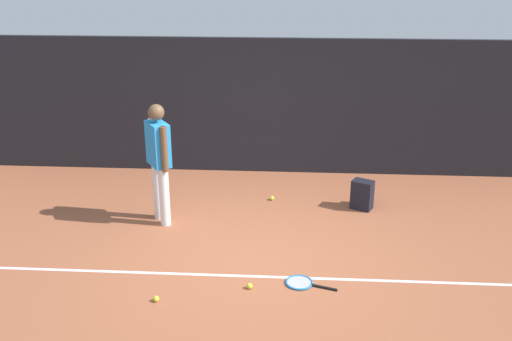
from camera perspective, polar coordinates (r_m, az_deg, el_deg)
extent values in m
plane|color=#9E5638|center=(7.52, -0.20, -8.23)|extent=(12.00, 12.00, 0.00)
cube|color=black|center=(9.89, 0.96, 6.15)|extent=(10.00, 0.10, 2.27)
cube|color=white|center=(7.10, -0.46, -10.14)|extent=(9.00, 0.05, 0.00)
cylinder|color=white|center=(8.44, -9.41, -1.92)|extent=(0.14, 0.14, 0.85)
cylinder|color=white|center=(8.23, -8.81, -2.49)|extent=(0.14, 0.14, 0.85)
cube|color=#268CD8|center=(8.08, -9.41, 2.53)|extent=(0.40, 0.45, 0.60)
sphere|color=brown|center=(7.95, -9.60, 5.54)|extent=(0.22, 0.22, 0.22)
cylinder|color=brown|center=(8.28, -9.95, 2.88)|extent=(0.09, 0.09, 0.62)
cylinder|color=brown|center=(7.89, -8.83, 2.02)|extent=(0.09, 0.09, 0.62)
cylinder|color=black|center=(6.92, 6.60, -11.13)|extent=(0.30, 0.12, 0.03)
torus|color=#1E72BF|center=(6.98, 4.18, -10.69)|extent=(0.41, 0.41, 0.02)
cylinder|color=#B2B2B2|center=(6.98, 4.18, -10.69)|extent=(0.35, 0.35, 0.00)
cube|color=black|center=(8.85, 10.19, -2.31)|extent=(0.36, 0.31, 0.44)
cube|color=black|center=(9.00, 10.47, -2.46)|extent=(0.23, 0.17, 0.20)
sphere|color=#CCE033|center=(9.06, 1.56, -2.68)|extent=(0.07, 0.07, 0.07)
sphere|color=#CCE033|center=(6.73, -9.59, -12.08)|extent=(0.07, 0.07, 0.07)
sphere|color=#CCE033|center=(6.86, -0.59, -11.06)|extent=(0.07, 0.07, 0.07)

